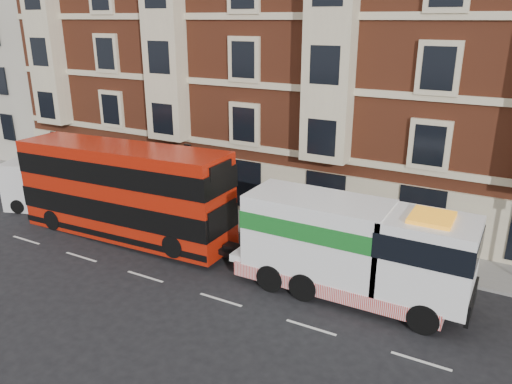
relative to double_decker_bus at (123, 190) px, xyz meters
The scene contains 9 objects.
ground 8.69m from the double_decker_bus, 20.62° to the right, with size 120.00×120.00×0.00m, color black.
sidewalk 9.36m from the double_decker_bus, 30.53° to the left, with size 90.00×3.00×0.15m, color slate.
victorian_terrace 16.43m from the double_decker_bus, 55.62° to the left, with size 45.00×12.00×20.40m.
cream_block 25.50m from the double_decker_bus, 153.51° to the left, with size 16.00×10.00×16.80m.
lamp_post_west 3.72m from the double_decker_bus, 61.73° to the left, with size 0.35×0.15×4.35m.
double_decker_bus is the anchor object (origin of this frame).
tow_truck 12.07m from the double_decker_bus, ahead, with size 9.69×2.86×4.04m.
box_van 6.75m from the double_decker_bus, behind, with size 5.95×3.88×2.87m.
pedestrian 4.65m from the double_decker_bus, 102.86° to the left, with size 0.65×0.43×1.80m, color #1E1A34.
Camera 1 is at (9.88, -14.88, 10.92)m, focal length 35.00 mm.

